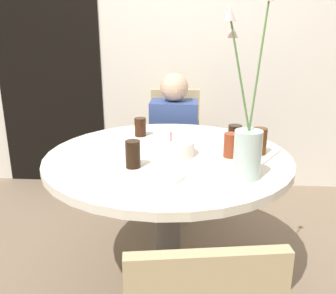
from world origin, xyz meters
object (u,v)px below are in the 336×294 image
side_plate (162,176)px  drink_glass_0 (133,154)px  birthday_cake (171,147)px  person_boy (174,149)px  drink_glass_1 (140,127)px  flower_vase (246,139)px  drink_glass_2 (235,137)px  drink_glass_3 (260,141)px  drink_glass_4 (231,145)px  chair_far_back (175,142)px

side_plate → drink_glass_0: drink_glass_0 is taller
birthday_cake → person_boy: 0.88m
drink_glass_1 → person_boy: bearing=71.0°
side_plate → drink_glass_1: bearing=106.0°
birthday_cake → flower_vase: 0.45m
drink_glass_2 → person_boy: (-0.36, 0.72, -0.32)m
drink_glass_3 → person_boy: person_boy is taller
side_plate → drink_glass_2: size_ratio=1.49×
flower_vase → drink_glass_0: (-0.50, 0.08, -0.11)m
flower_vase → side_plate: flower_vase is taller
side_plate → drink_glass_1: 0.65m
side_plate → drink_glass_4: drink_glass_4 is taller
birthday_cake → drink_glass_0: bearing=-130.7°
drink_glass_3 → drink_glass_4: size_ratio=1.12×
chair_far_back → drink_glass_3: size_ratio=6.67×
drink_glass_2 → drink_glass_4: drink_glass_2 is taller
birthday_cake → person_boy: person_boy is taller
chair_far_back → drink_glass_4: bearing=-72.7°
flower_vase → drink_glass_4: bearing=97.9°
flower_vase → drink_glass_0: bearing=170.9°
flower_vase → drink_glass_3: bearing=69.9°
flower_vase → birthday_cake: bearing=141.0°
side_plate → person_boy: (-0.00, 1.13, -0.26)m
side_plate → drink_glass_2: bearing=49.4°
chair_far_back → birthday_cake: size_ratio=3.78×
drink_glass_0 → side_plate: bearing=-37.4°
drink_glass_2 → drink_glass_1: bearing=158.2°
drink_glass_0 → drink_glass_4: bearing=20.7°
birthday_cake → drink_glass_2: 0.35m
drink_glass_0 → drink_glass_2: bearing=31.3°
drink_glass_0 → drink_glass_1: drink_glass_0 is taller
drink_glass_3 → person_boy: (-0.48, 0.79, -0.32)m
chair_far_back → side_plate: size_ratio=4.66×
flower_vase → drink_glass_3: (0.11, 0.31, -0.10)m
drink_glass_1 → drink_glass_3: 0.71m
chair_far_back → drink_glass_3: chair_far_back is taller
side_plate → drink_glass_3: 0.59m
side_plate → birthday_cake: bearing=85.9°
chair_far_back → flower_vase: 1.38m
drink_glass_1 → person_boy: size_ratio=0.10×
drink_glass_1 → drink_glass_4: drink_glass_4 is taller
flower_vase → drink_glass_4: flower_vase is taller
chair_far_back → birthday_cake: chair_far_back is taller
drink_glass_1 → drink_glass_3: bearing=-23.7°
birthday_cake → side_plate: size_ratio=1.23×
drink_glass_0 → person_boy: size_ratio=0.12×
side_plate → person_boy: size_ratio=0.18×
birthday_cake → drink_glass_1: bearing=121.9°
chair_far_back → drink_glass_1: bearing=-105.3°
birthday_cake → drink_glass_1: 0.38m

